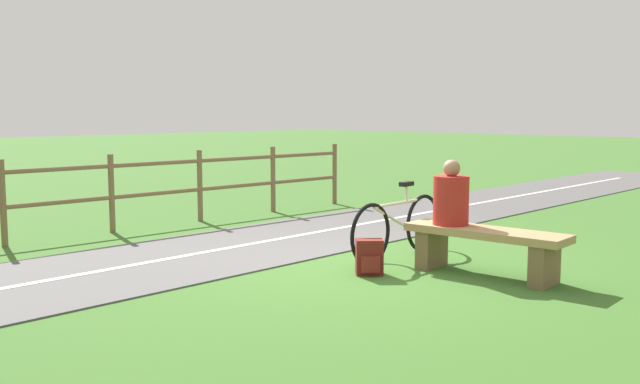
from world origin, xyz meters
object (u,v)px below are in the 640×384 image
Objects in this scene: bench at (485,244)px; person_seated at (451,198)px; bicycle at (398,226)px; backpack at (369,257)px.

person_seated is (0.41, 0.02, 0.44)m from bench.
bicycle is 0.94m from backpack.
person_seated reaches higher than bench.
bench is 1.19m from backpack.
backpack is at bearing 37.77° from bench.
person_seated is 1.87× the size of backpack.
bicycle is (0.78, -0.12, -0.41)m from person_seated.
backpack is (0.49, 0.75, -0.59)m from person_seated.
bench is at bearing -180.00° from person_seated.
bench is 0.60m from person_seated.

